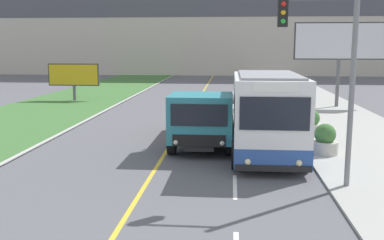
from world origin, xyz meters
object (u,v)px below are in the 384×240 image
at_px(dump_truck, 203,120).
at_px(billboard_large, 340,43).
at_px(traffic_light_mast, 331,61).
at_px(planter_round_third, 299,111).
at_px(billboard_small, 74,75).
at_px(city_bus, 267,116).
at_px(planter_round_second, 311,124).
at_px(car_distant, 250,91).
at_px(planter_round_near, 325,141).

xyz_separation_m(dump_truck, billboard_large, (8.46, 13.25, 3.20)).
distance_m(traffic_light_mast, planter_round_third, 12.21).
xyz_separation_m(traffic_light_mast, billboard_large, (4.43, 18.24, 0.59)).
bearing_deg(billboard_small, traffic_light_mast, -53.71).
xyz_separation_m(city_bus, planter_round_second, (2.42, 4.55, -1.03)).
bearing_deg(traffic_light_mast, dump_truck, 128.89).
height_order(car_distant, billboard_small, billboard_small).
relative_size(dump_truck, billboard_small, 1.75).
height_order(billboard_large, billboard_small, billboard_large).
bearing_deg(planter_round_third, planter_round_second, -89.88).
bearing_deg(planter_round_near, city_bus, -163.39).
bearing_deg(city_bus, car_distant, 89.56).
relative_size(dump_truck, traffic_light_mast, 1.16).
bearing_deg(dump_truck, planter_round_near, -11.30).
xyz_separation_m(dump_truck, planter_round_third, (4.94, 6.77, -0.55)).
xyz_separation_m(city_bus, planter_round_near, (2.29, 0.68, -1.03)).
distance_m(city_bus, billboard_large, 16.27).
xyz_separation_m(traffic_light_mast, billboard_small, (-15.00, 20.43, -1.84)).
distance_m(traffic_light_mast, planter_round_near, 5.20).
bearing_deg(billboard_large, billboard_small, 173.58).
distance_m(planter_round_second, planter_round_third, 3.87).
relative_size(billboard_large, planter_round_near, 5.12).
xyz_separation_m(billboard_small, planter_round_second, (15.92, -12.53, -1.36)).
bearing_deg(planter_round_third, traffic_light_mast, -94.45).
height_order(planter_round_second, planter_round_third, planter_round_third).
bearing_deg(traffic_light_mast, billboard_small, 126.29).
xyz_separation_m(car_distant, traffic_light_mast, (1.35, -22.03, 3.11)).
bearing_deg(dump_truck, billboard_small, 125.41).
xyz_separation_m(billboard_small, planter_round_third, (15.92, -8.66, -1.32)).
xyz_separation_m(traffic_light_mast, planter_round_second, (0.92, 7.90, -3.19)).
bearing_deg(planter_round_third, car_distant, 102.45).
relative_size(dump_truck, billboard_large, 1.14).
relative_size(planter_round_near, planter_round_third, 0.93).
xyz_separation_m(car_distant, planter_round_near, (2.14, -18.00, -0.09)).
height_order(dump_truck, planter_round_second, dump_truck).
relative_size(traffic_light_mast, planter_round_second, 5.03).
xyz_separation_m(city_bus, dump_truck, (-2.53, 1.64, -0.44)).
bearing_deg(planter_round_near, planter_round_second, 87.99).
relative_size(city_bus, planter_round_second, 4.64).
relative_size(city_bus, dump_truck, 0.79).
relative_size(car_distant, planter_round_second, 3.62).
xyz_separation_m(city_bus, billboard_large, (5.93, 14.89, 2.76)).
distance_m(city_bus, dump_truck, 3.05).
height_order(car_distant, traffic_light_mast, traffic_light_mast).
height_order(billboard_small, planter_round_second, billboard_small).
distance_m(car_distant, planter_round_third, 10.52).
bearing_deg(car_distant, billboard_large, -33.24).
xyz_separation_m(city_bus, planter_round_third, (2.41, 8.41, -0.99)).
bearing_deg(planter_round_near, billboard_large, 75.61).
bearing_deg(billboard_small, planter_round_third, -28.56).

